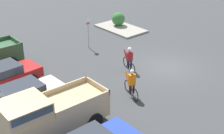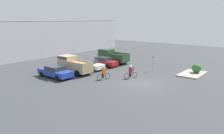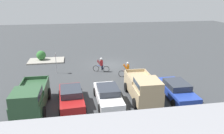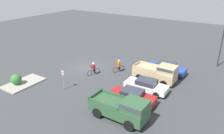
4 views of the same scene
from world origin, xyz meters
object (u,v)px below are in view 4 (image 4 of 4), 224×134
(fire_lane_sign, at_px, (63,78))
(cyclist_0, at_px, (94,68))
(sedan_0, at_px, (166,68))
(sedan_1, at_px, (146,85))
(pickup_truck_0, at_px, (157,73))
(sedan_2, at_px, (132,96))
(cyclist_1, at_px, (119,66))
(pickup_truck_1, at_px, (123,108))
(shrub, at_px, (16,79))
(lamppost, at_px, (223,36))

(fire_lane_sign, bearing_deg, cyclist_0, 176.08)
(sedan_0, distance_m, sedan_1, 5.60)
(sedan_0, relative_size, cyclist_0, 2.70)
(pickup_truck_0, xyz_separation_m, sedan_2, (5.60, -0.20, -0.44))
(sedan_1, xyz_separation_m, fire_lane_sign, (4.41, -7.54, 0.68))
(sedan_1, distance_m, cyclist_0, 7.22)
(pickup_truck_0, height_order, sedan_2, pickup_truck_0)
(cyclist_1, distance_m, fire_lane_sign, 7.61)
(sedan_0, height_order, pickup_truck_1, pickup_truck_1)
(pickup_truck_0, relative_size, sedan_2, 1.08)
(pickup_truck_0, distance_m, sedan_1, 2.83)
(pickup_truck_0, relative_size, cyclist_1, 2.85)
(sedan_1, bearing_deg, pickup_truck_1, 4.50)
(sedan_0, distance_m, cyclist_0, 8.99)
(pickup_truck_1, relative_size, shrub, 4.30)
(sedan_0, distance_m, sedan_2, 8.40)
(sedan_0, xyz_separation_m, sedan_1, (5.60, -0.09, -0.02))
(sedan_0, distance_m, lamppost, 8.56)
(pickup_truck_0, relative_size, sedan_1, 1.08)
(fire_lane_sign, distance_m, shrub, 5.51)
(sedan_1, height_order, shrub, sedan_1)
(sedan_2, xyz_separation_m, shrub, (3.84, -12.39, 0.05))
(sedan_2, xyz_separation_m, lamppost, (-14.46, 5.23, 3.43))
(sedan_1, xyz_separation_m, sedan_2, (2.80, -0.14, 0.00))
(lamppost, bearing_deg, cyclist_0, -47.44)
(sedan_0, bearing_deg, fire_lane_sign, -37.31)
(cyclist_0, xyz_separation_m, fire_lane_sign, (4.77, -0.33, 0.53))
(fire_lane_sign, relative_size, shrub, 1.92)
(sedan_1, xyz_separation_m, lamppost, (-11.66, 5.09, 3.43))
(cyclist_1, height_order, lamppost, lamppost)
(sedan_1, bearing_deg, fire_lane_sign, -59.67)
(cyclist_0, relative_size, fire_lane_sign, 0.78)
(sedan_0, relative_size, pickup_truck_1, 0.94)
(pickup_truck_0, xyz_separation_m, lamppost, (-8.86, 5.03, 2.99))
(lamppost, bearing_deg, sedan_1, -23.58)
(cyclist_1, distance_m, shrub, 12.01)
(sedan_0, distance_m, cyclist_1, 5.89)
(pickup_truck_0, distance_m, fire_lane_sign, 10.47)
(pickup_truck_0, relative_size, shrub, 4.17)
(sedan_2, relative_size, lamppost, 0.64)
(sedan_2, bearing_deg, sedan_1, 177.06)
(sedan_1, bearing_deg, lamppost, 156.42)
(fire_lane_sign, relative_size, lamppost, 0.32)
(pickup_truck_0, height_order, fire_lane_sign, fire_lane_sign)
(sedan_0, relative_size, sedan_2, 1.05)
(pickup_truck_0, relative_size, cyclist_0, 2.77)
(cyclist_0, distance_m, fire_lane_sign, 4.81)
(sedan_0, distance_m, shrub, 17.58)
(pickup_truck_0, bearing_deg, pickup_truck_1, 2.61)
(sedan_0, bearing_deg, sedan_1, -0.91)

